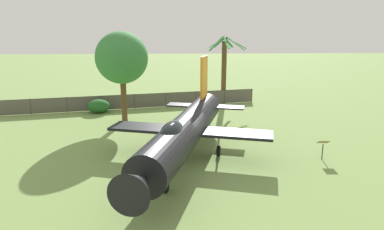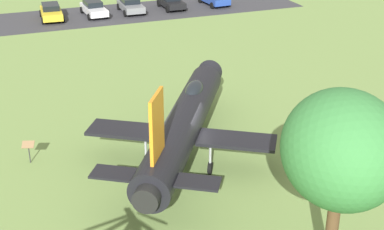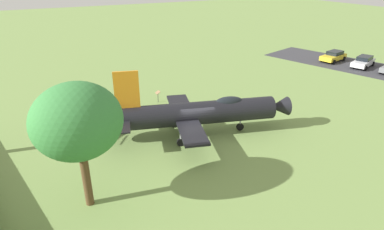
{
  "view_description": "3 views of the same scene",
  "coord_description": "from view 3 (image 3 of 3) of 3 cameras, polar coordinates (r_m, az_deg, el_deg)",
  "views": [
    {
      "loc": [
        17.57,
        -0.68,
        6.99
      ],
      "look_at": [
        1.26,
        0.23,
        2.97
      ],
      "focal_mm": 31.29,
      "sensor_mm": 36.0,
      "label": 1
    },
    {
      "loc": [
        -24.91,
        1.67,
        13.87
      ],
      "look_at": [
        -0.84,
        -0.37,
        2.76
      ],
      "focal_mm": 52.2,
      "sensor_mm": 36.0,
      "label": 2
    },
    {
      "loc": [
        -10.83,
        -20.44,
        12.14
      ],
      "look_at": [
        -0.64,
        -0.99,
        2.23
      ],
      "focal_mm": 30.68,
      "sensor_mm": 36.0,
      "label": 3
    }
  ],
  "objects": [
    {
      "name": "parked_car_yellow",
      "position": [
        50.92,
        23.39,
        9.39
      ],
      "size": [
        4.59,
        2.75,
        1.43
      ],
      "rotation": [
        0.0,
        0.0,
        3.36
      ],
      "color": "gold",
      "rests_on": "ground_plane"
    },
    {
      "name": "parked_car_white",
      "position": [
        49.55,
        27.64,
        8.24
      ],
      "size": [
        4.74,
        3.08,
        1.43
      ],
      "rotation": [
        0.0,
        0.0,
        3.47
      ],
      "color": "silver",
      "rests_on": "ground_plane"
    },
    {
      "name": "display_jet",
      "position": [
        25.38,
        1.1,
        0.41
      ],
      "size": [
        14.61,
        9.4,
        5.5
      ],
      "rotation": [
        0.0,
        0.0,
        6.0
      ],
      "color": "black",
      "rests_on": "ground_plane"
    },
    {
      "name": "ground_plane",
      "position": [
        26.12,
        0.25,
        -3.41
      ],
      "size": [
        200.0,
        200.0,
        0.0
      ],
      "primitive_type": "plane",
      "color": "#75934C"
    },
    {
      "name": "shade_tree",
      "position": [
        17.36,
        -19.3,
        -1.17
      ],
      "size": [
        4.59,
        4.07,
        7.14
      ],
      "color": "brown",
      "rests_on": "ground_plane"
    },
    {
      "name": "info_plaque",
      "position": [
        32.23,
        -5.96,
        3.66
      ],
      "size": [
        0.42,
        0.62,
        1.14
      ],
      "color": "#333333",
      "rests_on": "ground_plane"
    }
  ]
}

